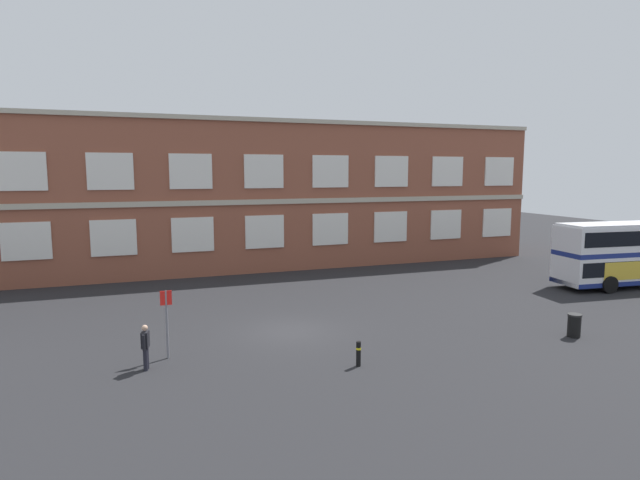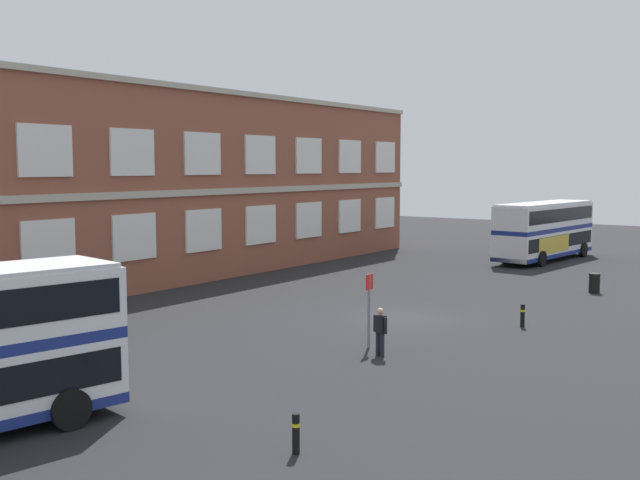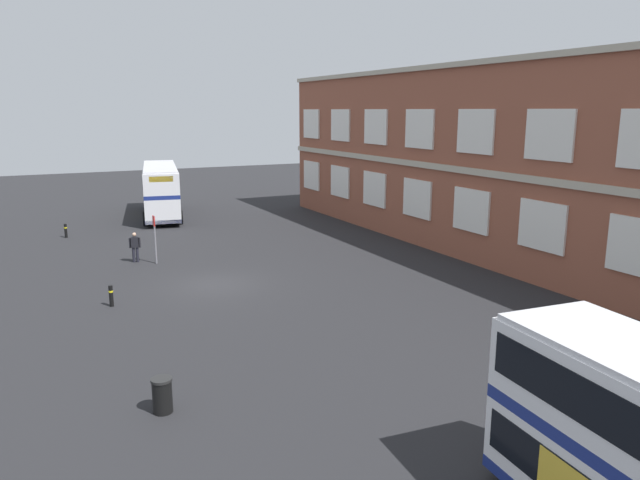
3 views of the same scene
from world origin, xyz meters
The scene contains 7 objects.
ground_plane centered at (0.00, 2.00, 0.00)m, with size 120.00×120.00×0.00m, color #232326.
brick_terminal_building centered at (2.29, 17.98, 5.36)m, with size 45.27×8.19×11.00m.
double_decker_middle centered at (23.63, 1.71, 2.15)m, with size 11.19×3.60×4.07m.
waiting_passenger centered at (-6.34, -2.68, 0.93)m, with size 0.33×0.64×1.70m.
bus_stand_flag centered at (-5.50, -1.72, 1.64)m, with size 0.44×0.10×2.70m.
station_litter_bin centered at (11.57, -5.04, 0.52)m, with size 0.60×0.60×1.03m.
safety_bollard_west centered at (1.16, -5.01, 0.49)m, with size 0.19×0.19×0.95m.
Camera 1 is at (-6.60, -22.21, 7.24)m, focal length 29.29 mm.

